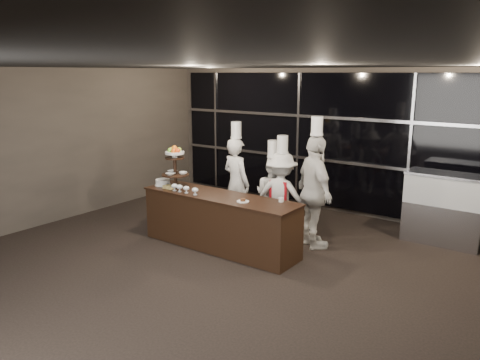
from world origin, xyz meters
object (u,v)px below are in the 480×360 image
Objects in this scene: display_stand at (175,164)px; display_case at (444,205)px; layer_cake at (163,182)px; chef_a at (236,182)px; chef_c at (281,195)px; chef_d at (315,191)px; chef_b at (272,194)px; buffet_counter at (220,221)px.

display_stand reaches higher than display_case.
chef_a reaches higher than layer_cake.
chef_d is (0.69, -0.08, 0.19)m from chef_c.
display_stand is 2.48× the size of layer_cake.
layer_cake is 2.14m from chef_c.
display_case is at bearing 24.78° from chef_b.
display_case is 0.64× the size of chef_a.
layer_cake is at bearing -140.42° from chef_b.
display_case reaches higher than layer_cake.
chef_c is (0.99, 0.01, -0.10)m from chef_a.
chef_c is at bearing -149.53° from display_case.
chef_d is at bearing -6.72° from chef_c.
chef_c reaches higher than display_stand.
chef_c is (1.83, 1.10, -0.19)m from layer_cake.
layer_cake is 2.00m from chef_b.
chef_b is at bearing 77.72° from buffet_counter.
chef_d is (0.98, -0.25, 0.24)m from chef_b.
display_case is 2.30m from chef_d.
chef_b is at bearing -155.22° from display_case.
display_stand is 1.27m from chef_a.
display_case is at bearing 30.47° from chef_c.
chef_c is at bearing 31.00° from layer_cake.
chef_d reaches higher than chef_a.
layer_cake is (-0.27, -0.05, -0.37)m from display_stand.
display_stand is 0.40× the size of chef_c.
chef_d is (1.25, 0.97, 0.51)m from buffet_counter.
display_case is 2.98m from chef_b.
layer_cake is at bearing -157.97° from chef_d.
chef_c reaches higher than chef_b.
display_case is (4.23, 2.51, -0.29)m from layer_cake.
chef_a is at bearing 112.30° from buffet_counter.
display_case is at bearing 39.70° from buffet_counter.
chef_d is (2.52, 1.02, -0.00)m from layer_cake.
display_case is at bearing 31.84° from display_stand.
chef_d reaches higher than display_stand.
buffet_counter is 3.81× the size of display_stand.
chef_d is (1.67, -0.07, 0.08)m from chef_a.
chef_d is (-1.72, -1.50, 0.29)m from display_case.
layer_cake is 0.16× the size of chef_c.
chef_d reaches higher than chef_b.
layer_cake is at bearing -149.00° from chef_c.
chef_c is at bearing 33.88° from display_stand.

